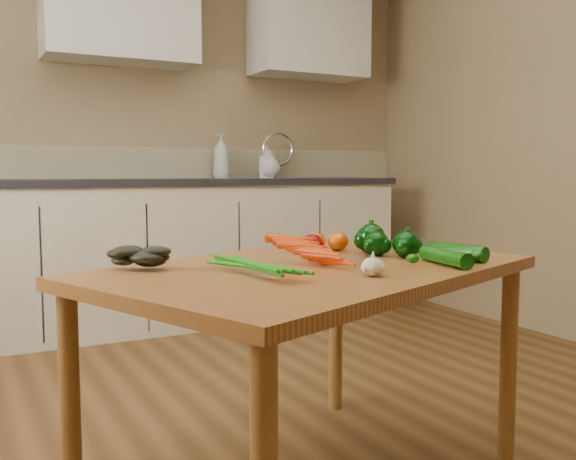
% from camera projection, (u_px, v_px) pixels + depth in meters
% --- Properties ---
extents(room, '(4.04, 5.04, 2.64)m').
position_uv_depth(room, '(313.00, 76.00, 2.04)').
color(room, brown).
rests_on(room, ground).
extents(counter_run, '(2.84, 0.64, 1.14)m').
position_uv_depth(counter_run, '(181.00, 250.00, 3.99)').
color(counter_run, beige).
rests_on(counter_run, ground).
extents(upper_cabinets, '(2.15, 0.35, 0.70)m').
position_uv_depth(upper_cabinets, '(216.00, 14.00, 4.11)').
color(upper_cabinets, silver).
rests_on(upper_cabinets, room).
extents(table, '(1.47, 1.21, 0.68)m').
position_uv_depth(table, '(313.00, 291.00, 1.86)').
color(table, '#A2622F').
rests_on(table, ground).
extents(soap_bottle_a, '(0.15, 0.15, 0.29)m').
position_uv_depth(soap_bottle_a, '(221.00, 156.00, 4.22)').
color(soap_bottle_a, silver).
rests_on(soap_bottle_a, counter_run).
extents(soap_bottle_b, '(0.13, 0.13, 0.21)m').
position_uv_depth(soap_bottle_b, '(266.00, 162.00, 4.31)').
color(soap_bottle_b, silver).
rests_on(soap_bottle_b, counter_run).
extents(soap_bottle_c, '(0.21, 0.21, 0.19)m').
position_uv_depth(soap_bottle_c, '(269.00, 164.00, 4.31)').
color(soap_bottle_c, silver).
rests_on(soap_bottle_c, counter_run).
extents(carrot_bunch, '(0.28, 0.25, 0.06)m').
position_uv_depth(carrot_bunch, '(293.00, 257.00, 1.79)').
color(carrot_bunch, '#EC3B05').
rests_on(carrot_bunch, table).
extents(leafy_greens, '(0.18, 0.16, 0.09)m').
position_uv_depth(leafy_greens, '(137.00, 255.00, 1.73)').
color(leafy_greens, black).
rests_on(leafy_greens, table).
extents(garlic_bulb, '(0.06, 0.06, 0.05)m').
position_uv_depth(garlic_bulb, '(373.00, 267.00, 1.65)').
color(garlic_bulb, silver).
rests_on(garlic_bulb, table).
extents(pepper_a, '(0.08, 0.08, 0.08)m').
position_uv_depth(pepper_a, '(377.00, 244.00, 2.05)').
color(pepper_a, black).
rests_on(pepper_a, table).
extents(pepper_b, '(0.10, 0.10, 0.10)m').
position_uv_depth(pepper_b, '(371.00, 239.00, 2.13)').
color(pepper_b, black).
rests_on(pepper_b, table).
extents(pepper_c, '(0.08, 0.08, 0.08)m').
position_uv_depth(pepper_c, '(406.00, 244.00, 2.01)').
color(pepper_c, black).
rests_on(pepper_c, table).
extents(tomato_a, '(0.07, 0.07, 0.07)m').
position_uv_depth(tomato_a, '(312.00, 244.00, 2.08)').
color(tomato_a, '#7F0205').
rests_on(tomato_a, table).
extents(tomato_b, '(0.07, 0.07, 0.06)m').
position_uv_depth(tomato_b, '(316.00, 242.00, 2.18)').
color(tomato_b, '#D54D05').
rests_on(tomato_b, table).
extents(tomato_c, '(0.07, 0.07, 0.06)m').
position_uv_depth(tomato_c, '(338.00, 242.00, 2.18)').
color(tomato_c, '#D54D05').
rests_on(tomato_c, table).
extents(zucchini_a, '(0.08, 0.21, 0.05)m').
position_uv_depth(zucchini_a, '(457.00, 252.00, 1.96)').
color(zucchini_a, '#094407').
rests_on(zucchini_a, table).
extents(zucchini_b, '(0.08, 0.22, 0.05)m').
position_uv_depth(zucchini_b, '(445.00, 257.00, 1.85)').
color(zucchini_b, '#094407').
rests_on(zucchini_b, table).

